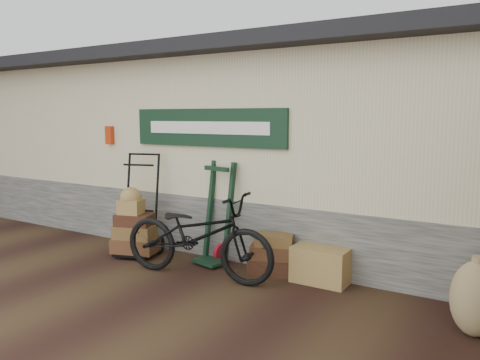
% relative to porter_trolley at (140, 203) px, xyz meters
% --- Properties ---
extents(ground, '(80.00, 80.00, 0.00)m').
position_rel_porter_trolley_xyz_m(ground, '(1.31, -0.58, -0.79)').
color(ground, black).
rests_on(ground, ground).
extents(station_building, '(14.40, 4.10, 3.20)m').
position_rel_porter_trolley_xyz_m(station_building, '(1.30, 2.15, 0.82)').
color(station_building, '#4C4C47').
rests_on(station_building, ground).
extents(porter_trolley, '(0.93, 0.80, 1.58)m').
position_rel_porter_trolley_xyz_m(porter_trolley, '(0.00, 0.00, 0.00)').
color(porter_trolley, black).
rests_on(porter_trolley, ground).
extents(green_barrow, '(0.62, 0.56, 1.47)m').
position_rel_porter_trolley_xyz_m(green_barrow, '(1.27, 0.23, -0.06)').
color(green_barrow, black).
rests_on(green_barrow, ground).
extents(suitcase_stack, '(0.72, 0.58, 0.56)m').
position_rel_porter_trolley_xyz_m(suitcase_stack, '(2.18, 0.22, -0.51)').
color(suitcase_stack, '#321E10').
rests_on(suitcase_stack, ground).
extents(wicker_hamper, '(0.71, 0.47, 0.46)m').
position_rel_porter_trolley_xyz_m(wicker_hamper, '(2.87, 0.27, -0.56)').
color(wicker_hamper, olive).
rests_on(wicker_hamper, ground).
extents(bicycle, '(1.00, 2.25, 1.27)m').
position_rel_porter_trolley_xyz_m(bicycle, '(1.40, -0.42, -0.16)').
color(bicycle, black).
rests_on(bicycle, ground).
extents(burlap_sack_left, '(0.51, 0.45, 0.75)m').
position_rel_porter_trolley_xyz_m(burlap_sack_left, '(4.69, -0.38, -0.42)').
color(burlap_sack_left, olive).
rests_on(burlap_sack_left, ground).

